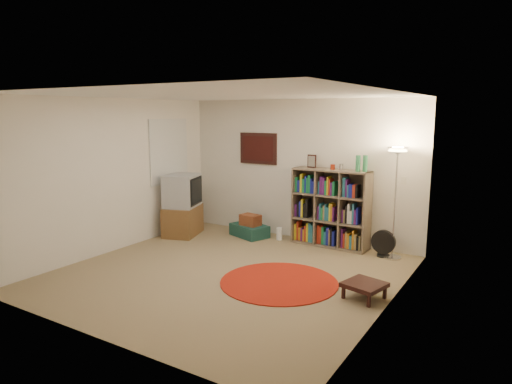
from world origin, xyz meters
TOP-DOWN VIEW (x-y plane):
  - room at (-0.05, 0.05)m, footprint 4.54×4.54m
  - bookshelf at (0.68, 2.05)m, footprint 1.34×0.43m
  - floor_lamp at (1.81, 1.92)m, footprint 0.39×0.39m
  - floor_fan at (1.67, 1.91)m, footprint 0.38×0.20m
  - tv_stand at (-1.92, 1.28)m, footprint 0.76×0.91m
  - dvd_box at (-1.83, 1.18)m, footprint 0.39×0.35m
  - suitcase at (-0.80, 1.83)m, footprint 0.79×0.65m
  - wicker_basket at (-0.76, 1.80)m, footprint 0.39×0.30m
  - paper_towel at (-0.21, 1.91)m, footprint 0.13×0.13m
  - red_rug at (0.79, 0.07)m, footprint 1.59×1.59m
  - side_table at (1.94, 0.14)m, footprint 0.54×0.54m

SIDE VIEW (x-z plane):
  - red_rug at x=0.79m, z-range 0.00..0.01m
  - dvd_box at x=-1.83m, z-range 0.00..0.11m
  - suitcase at x=-0.80m, z-range 0.00..0.22m
  - paper_towel at x=-0.21m, z-range 0.00..0.22m
  - side_table at x=1.94m, z-range 0.07..0.28m
  - floor_fan at x=1.67m, z-range 0.00..0.44m
  - wicker_basket at x=-0.76m, z-range 0.22..0.42m
  - tv_stand at x=-1.92m, z-range -0.02..1.12m
  - bookshelf at x=0.68m, z-range -0.15..1.44m
  - room at x=-0.05m, z-range -0.01..2.53m
  - floor_lamp at x=1.81m, z-range 0.58..2.34m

